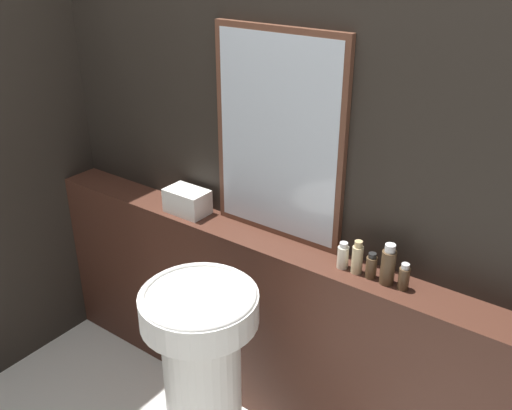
% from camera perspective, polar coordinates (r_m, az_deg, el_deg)
% --- Properties ---
extents(wall_back, '(8.00, 0.06, 2.50)m').
position_cam_1_polar(wall_back, '(2.45, 2.53, 4.28)').
color(wall_back, black).
rests_on(wall_back, ground_plane).
extents(vanity_counter, '(2.50, 0.20, 0.93)m').
position_cam_1_polar(vanity_counter, '(2.75, 0.67, -11.93)').
color(vanity_counter, '#422319').
rests_on(vanity_counter, ground_plane).
extents(pedestal_sink, '(0.46, 0.46, 0.93)m').
position_cam_1_polar(pedestal_sink, '(2.42, -5.36, -16.52)').
color(pedestal_sink, silver).
rests_on(pedestal_sink, ground_plane).
extents(mirror, '(0.62, 0.03, 0.89)m').
position_cam_1_polar(mirror, '(2.36, 2.22, 6.73)').
color(mirror, '#563323').
rests_on(mirror, vanity_counter).
extents(towel_stack, '(0.20, 0.13, 0.12)m').
position_cam_1_polar(towel_stack, '(2.71, -6.89, 0.38)').
color(towel_stack, silver).
rests_on(towel_stack, vanity_counter).
extents(shampoo_bottle, '(0.05, 0.05, 0.11)m').
position_cam_1_polar(shampoo_bottle, '(2.29, 8.69, -5.06)').
color(shampoo_bottle, beige).
rests_on(shampoo_bottle, vanity_counter).
extents(conditioner_bottle, '(0.04, 0.04, 0.14)m').
position_cam_1_polar(conditioner_bottle, '(2.26, 10.10, -5.25)').
color(conditioner_bottle, '#C6B284').
rests_on(conditioner_bottle, vanity_counter).
extents(lotion_bottle, '(0.04, 0.04, 0.11)m').
position_cam_1_polar(lotion_bottle, '(2.25, 11.45, -6.03)').
color(lotion_bottle, '#4C3823').
rests_on(lotion_bottle, vanity_counter).
extents(body_wash_bottle, '(0.06, 0.06, 0.17)m').
position_cam_1_polar(body_wash_bottle, '(2.21, 13.08, -5.92)').
color(body_wash_bottle, '#4C3823').
rests_on(body_wash_bottle, vanity_counter).
extents(hand_soap_bottle, '(0.04, 0.04, 0.11)m').
position_cam_1_polar(hand_soap_bottle, '(2.21, 14.58, -7.02)').
color(hand_soap_bottle, '#4C3823').
rests_on(hand_soap_bottle, vanity_counter).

